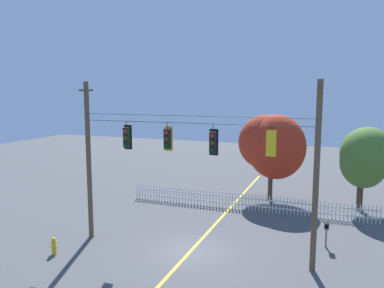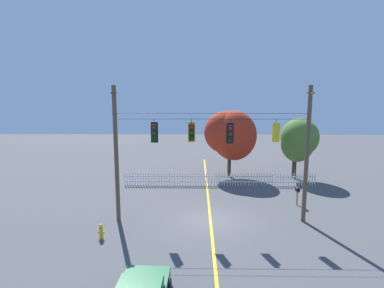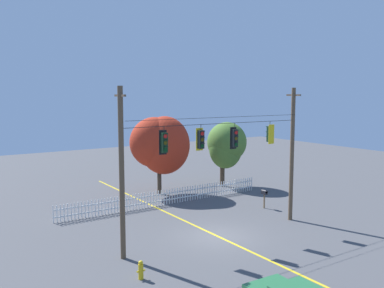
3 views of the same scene
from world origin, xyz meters
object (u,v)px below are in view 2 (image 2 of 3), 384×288
object	(u,v)px
traffic_signal_eastbound_side	(154,133)
autumn_maple_mid	(299,140)
traffic_signal_northbound_secondary	(230,133)
traffic_signal_northbound_primary	(276,132)
autumn_maple_near_fence	(230,134)
traffic_signal_southbound_primary	(192,132)
fire_hydrant	(101,231)
roadside_mailbox	(297,190)

from	to	relation	value
traffic_signal_eastbound_side	autumn_maple_mid	size ratio (longest dim) A/B	0.26
traffic_signal_eastbound_side	traffic_signal_northbound_secondary	size ratio (longest dim) A/B	0.97
traffic_signal_eastbound_side	traffic_signal_northbound_primary	distance (m)	7.18
traffic_signal_eastbound_side	autumn_maple_near_fence	xyz separation A→B (m)	(5.60, 10.47, -1.49)
traffic_signal_southbound_primary	traffic_signal_northbound_primary	size ratio (longest dim) A/B	1.04
fire_hydrant	roadside_mailbox	bearing A→B (deg)	24.00
traffic_signal_northbound_primary	fire_hydrant	xyz separation A→B (m)	(-9.83, -2.54, -5.13)
traffic_signal_southbound_primary	traffic_signal_northbound_primary	world-z (taller)	same
traffic_signal_eastbound_side	traffic_signal_northbound_secondary	distance (m)	4.51
traffic_signal_northbound_primary	autumn_maple_mid	distance (m)	11.05
traffic_signal_southbound_primary	traffic_signal_northbound_secondary	distance (m)	2.29
traffic_signal_southbound_primary	autumn_maple_near_fence	size ratio (longest dim) A/B	0.23
traffic_signal_northbound_secondary	roadside_mailbox	xyz separation A→B (m)	(5.07, 2.88, -4.39)
traffic_signal_northbound_secondary	fire_hydrant	size ratio (longest dim) A/B	1.78
traffic_signal_northbound_primary	roadside_mailbox	xyz separation A→B (m)	(2.40, 2.90, -4.48)
fire_hydrant	roadside_mailbox	distance (m)	13.40
traffic_signal_northbound_secondary	roadside_mailbox	distance (m)	7.30
traffic_signal_northbound_primary	fire_hydrant	bearing A→B (deg)	-165.49
traffic_signal_northbound_primary	autumn_maple_mid	xyz separation A→B (m)	(4.51, 9.89, -1.93)
traffic_signal_eastbound_side	traffic_signal_southbound_primary	size ratio (longest dim) A/B	1.03
traffic_signal_northbound_secondary	traffic_signal_northbound_primary	size ratio (longest dim) A/B	1.11
autumn_maple_near_fence	traffic_signal_southbound_primary	bearing A→B (deg)	-107.89
traffic_signal_northbound_secondary	roadside_mailbox	world-z (taller)	traffic_signal_northbound_secondary
traffic_signal_northbound_secondary	autumn_maple_near_fence	bearing A→B (deg)	84.06
traffic_signal_northbound_primary	autumn_maple_mid	world-z (taller)	traffic_signal_northbound_primary
traffic_signal_northbound_secondary	autumn_maple_near_fence	distance (m)	10.63
traffic_signal_southbound_primary	fire_hydrant	distance (m)	7.51
autumn_maple_mid	fire_hydrant	world-z (taller)	autumn_maple_mid
traffic_signal_eastbound_side	autumn_maple_mid	distance (m)	15.42
traffic_signal_eastbound_side	fire_hydrant	size ratio (longest dim) A/B	1.73
autumn_maple_near_fence	autumn_maple_mid	size ratio (longest dim) A/B	1.12
autumn_maple_near_fence	fire_hydrant	size ratio (longest dim) A/B	7.43
traffic_signal_northbound_secondary	autumn_maple_near_fence	xyz separation A→B (m)	(1.09, 10.47, -1.44)
autumn_maple_mid	fire_hydrant	bearing A→B (deg)	-139.07
autumn_maple_mid	roadside_mailbox	bearing A→B (deg)	-106.81
traffic_signal_southbound_primary	autumn_maple_near_fence	xyz separation A→B (m)	(3.38, 10.47, -1.51)
traffic_signal_southbound_primary	autumn_maple_near_fence	world-z (taller)	traffic_signal_southbound_primary
traffic_signal_southbound_primary	roadside_mailbox	bearing A→B (deg)	21.39
traffic_signal_northbound_secondary	autumn_maple_mid	world-z (taller)	traffic_signal_northbound_secondary
traffic_signal_eastbound_side	autumn_maple_mid	bearing A→B (deg)	40.17
traffic_signal_northbound_secondary	autumn_maple_mid	bearing A→B (deg)	53.97
traffic_signal_eastbound_side	fire_hydrant	xyz separation A→B (m)	(-2.65, -2.56, -5.08)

